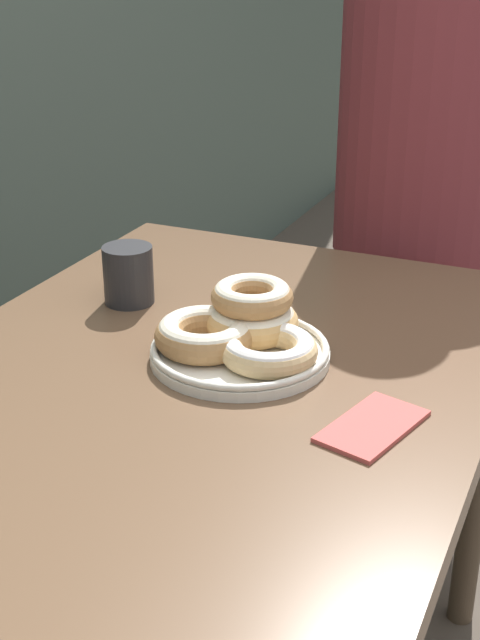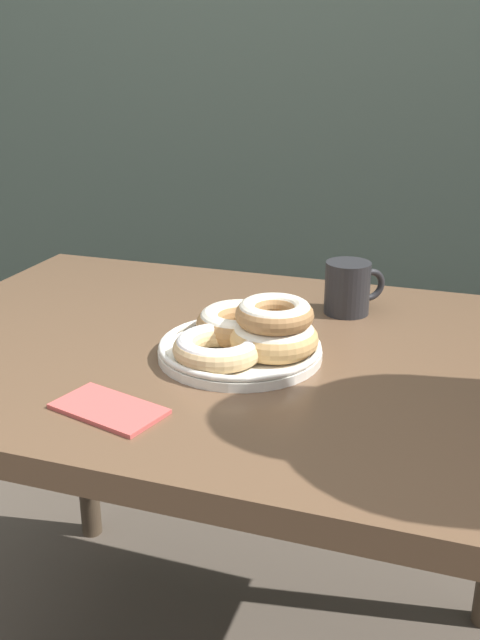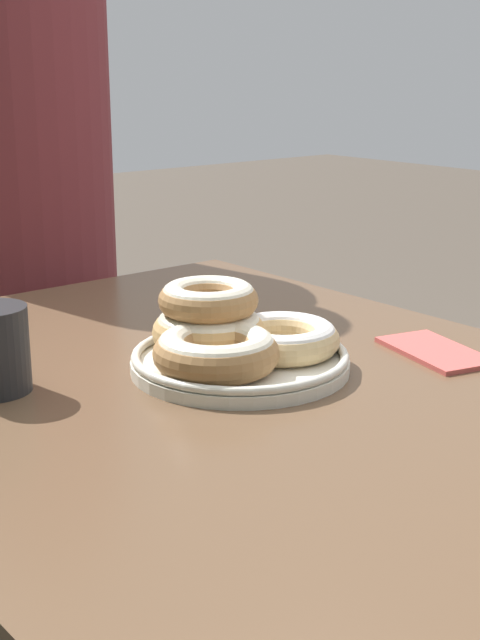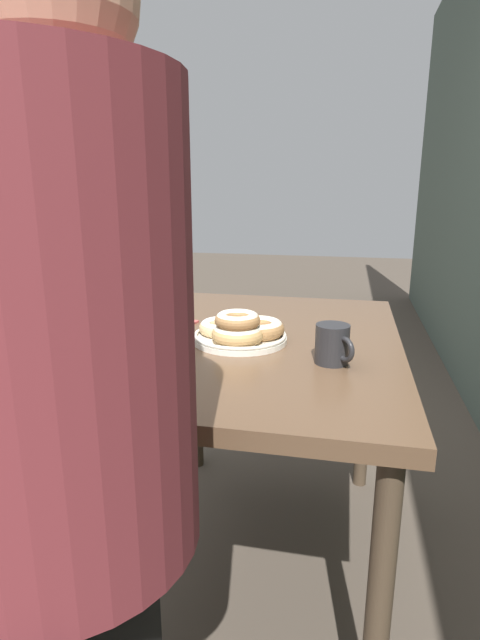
# 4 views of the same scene
# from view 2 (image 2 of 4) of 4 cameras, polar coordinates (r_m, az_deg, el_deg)

# --- Properties ---
(dining_table) EXTENTS (1.07, 0.78, 0.72)m
(dining_table) POSITION_cam_2_polar(r_m,az_deg,el_deg) (1.17, -1.56, -5.57)
(dining_table) COLOR brown
(dining_table) RESTS_ON ground_plane
(donut_plate) EXTENTS (0.27, 0.28, 0.09)m
(donut_plate) POSITION_cam_2_polar(r_m,az_deg,el_deg) (1.08, 0.64, -1.21)
(donut_plate) COLOR silver
(donut_plate) RESTS_ON dining_table
(coffee_mug) EXTENTS (0.10, 0.09, 0.09)m
(coffee_mug) POSITION_cam_2_polar(r_m,az_deg,el_deg) (1.27, 8.70, 2.62)
(coffee_mug) COLOR #232326
(coffee_mug) RESTS_ON dining_table
(napkin) EXTENTS (0.16, 0.12, 0.01)m
(napkin) POSITION_cam_2_polar(r_m,az_deg,el_deg) (0.95, -10.45, -7.00)
(napkin) COLOR #BC4C47
(napkin) RESTS_ON dining_table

